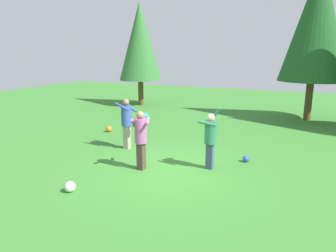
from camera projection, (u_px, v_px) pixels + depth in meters
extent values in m
plane|color=#387A2D|center=(167.00, 168.00, 8.88)|extent=(40.00, 40.00, 0.00)
cube|color=#38476B|center=(210.00, 156.00, 8.80)|extent=(0.19, 0.22, 0.75)
cylinder|color=#2D7551|center=(211.00, 132.00, 8.63)|extent=(0.34, 0.34, 0.65)
sphere|color=beige|center=(211.00, 117.00, 8.54)|extent=(0.21, 0.21, 0.21)
cylinder|color=#2D7551|center=(207.00, 124.00, 8.41)|extent=(0.56, 0.20, 0.12)
cylinder|color=#2D7551|center=(215.00, 116.00, 8.69)|extent=(0.38, 0.16, 0.50)
cube|color=gray|center=(127.00, 137.00, 10.61)|extent=(0.19, 0.22, 0.81)
cylinder|color=#334C9E|center=(126.00, 116.00, 10.44)|extent=(0.34, 0.34, 0.70)
sphere|color=#8C6647|center=(126.00, 102.00, 10.33)|extent=(0.23, 0.23, 0.23)
cylinder|color=#334C9E|center=(130.00, 107.00, 10.54)|extent=(0.58, 0.15, 0.32)
cylinder|color=#334C9E|center=(122.00, 107.00, 10.19)|extent=(0.60, 0.16, 0.25)
cube|color=#4C382D|center=(141.00, 156.00, 8.74)|extent=(0.19, 0.22, 0.78)
cylinder|color=#A85693|center=(141.00, 131.00, 8.56)|extent=(0.34, 0.34, 0.68)
sphere|color=#8C6647|center=(140.00, 115.00, 8.46)|extent=(0.22, 0.22, 0.22)
cylinder|color=#A85693|center=(133.00, 123.00, 8.51)|extent=(0.30, 0.52, 0.36)
cylinder|color=#A85693|center=(148.00, 121.00, 8.50)|extent=(0.32, 0.56, 0.13)
cylinder|color=#2393D1|center=(144.00, 115.00, 10.02)|extent=(0.36, 0.36, 0.08)
sphere|color=white|center=(70.00, 187.00, 7.37)|extent=(0.26, 0.26, 0.26)
sphere|color=orange|center=(109.00, 129.00, 12.87)|extent=(0.24, 0.24, 0.24)
sphere|color=blue|center=(246.00, 159.00, 9.37)|extent=(0.20, 0.20, 0.20)
cylinder|color=brown|center=(141.00, 82.00, 19.02)|extent=(0.33, 0.33, 2.82)
cone|color=#337033|center=(140.00, 42.00, 18.45)|extent=(2.54, 2.54, 4.51)
cylinder|color=brown|center=(310.00, 85.00, 14.79)|extent=(0.33, 0.33, 3.43)
cone|color=#1E5123|center=(317.00, 20.00, 14.11)|extent=(3.08, 3.08, 5.48)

